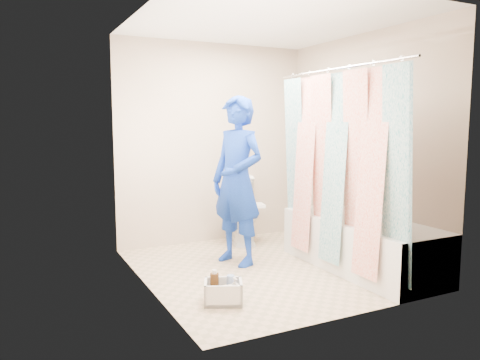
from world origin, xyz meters
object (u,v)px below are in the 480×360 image
plumber (237,181)px  toilet (241,210)px  bathtub (361,242)px  cleaning_caddy (224,293)px

plumber → toilet: bearing=129.4°
bathtub → plumber: (-1.01, 0.73, 0.60)m
bathtub → cleaning_caddy: (-1.59, -0.21, -0.18)m
bathtub → cleaning_caddy: bathtub is taller
toilet → plumber: (-0.44, -0.78, 0.47)m
toilet → cleaning_caddy: (-1.02, -1.72, -0.31)m
plumber → cleaning_caddy: 1.35m
toilet → cleaning_caddy: size_ratio=2.10×
toilet → plumber: 1.01m
toilet → cleaning_caddy: 2.02m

